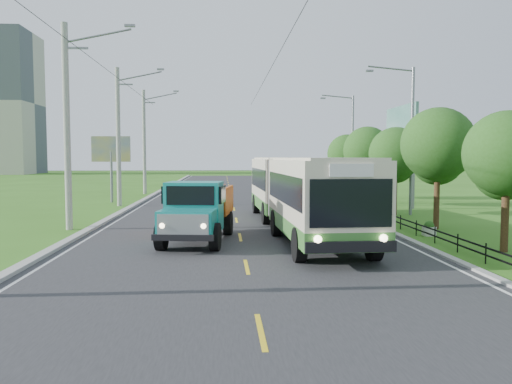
{
  "coord_description": "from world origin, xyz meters",
  "views": [
    {
      "loc": [
        -0.76,
        -15.9,
        3.56
      ],
      "look_at": [
        0.83,
        7.78,
        1.9
      ],
      "focal_mm": 35.0,
      "sensor_mm": 36.0,
      "label": 1
    }
  ],
  "objects": [
    {
      "name": "tree_third",
      "position": [
        9.86,
        8.14,
        3.99
      ],
      "size": [
        3.6,
        3.62,
        6.0
      ],
      "color": "#382314",
      "rests_on": "ground"
    },
    {
      "name": "edge_line_right",
      "position": [
        6.65,
        20.0,
        0.02
      ],
      "size": [
        0.12,
        120.0,
        0.0
      ],
      "primitive_type": "cube",
      "color": "silver",
      "rests_on": "road"
    },
    {
      "name": "bus",
      "position": [
        2.88,
        7.99,
        2.07
      ],
      "size": [
        3.47,
        17.95,
        3.45
      ],
      "rotation": [
        0.0,
        0.0,
        0.03
      ],
      "color": "#3B7A30",
      "rests_on": "ground"
    },
    {
      "name": "pole_near",
      "position": [
        -8.26,
        9.0,
        5.09
      ],
      "size": [
        3.51,
        0.32,
        10.0
      ],
      "color": "gray",
      "rests_on": "ground"
    },
    {
      "name": "planter_near",
      "position": [
        8.6,
        6.0,
        0.29
      ],
      "size": [
        0.64,
        0.64,
        0.67
      ],
      "color": "silver",
      "rests_on": "ground"
    },
    {
      "name": "ground",
      "position": [
        0.0,
        0.0,
        0.0
      ],
      "size": [
        240.0,
        240.0,
        0.0
      ],
      "primitive_type": "plane",
      "color": "#316618",
      "rests_on": "ground"
    },
    {
      "name": "tree_fourth",
      "position": [
        9.86,
        14.14,
        3.59
      ],
      "size": [
        3.24,
        3.31,
        5.4
      ],
      "color": "#382314",
      "rests_on": "ground"
    },
    {
      "name": "billboard_left",
      "position": [
        -9.5,
        24.0,
        3.87
      ],
      "size": [
        3.0,
        0.2,
        5.2
      ],
      "color": "slate",
      "rests_on": "ground"
    },
    {
      "name": "road",
      "position": [
        0.0,
        20.0,
        0.01
      ],
      "size": [
        14.0,
        120.0,
        0.02
      ],
      "primitive_type": "cube",
      "color": "#28282B",
      "rests_on": "ground"
    },
    {
      "name": "railing_right",
      "position": [
        8.0,
        14.0,
        0.3
      ],
      "size": [
        0.04,
        40.0,
        0.6
      ],
      "primitive_type": "cube",
      "color": "black",
      "rests_on": "ground"
    },
    {
      "name": "edge_line_left",
      "position": [
        -6.65,
        20.0,
        0.02
      ],
      "size": [
        0.12,
        120.0,
        0.0
      ],
      "primitive_type": "cube",
      "color": "silver",
      "rests_on": "road"
    },
    {
      "name": "planter_mid",
      "position": [
        8.6,
        14.0,
        0.29
      ],
      "size": [
        0.64,
        0.64,
        0.67
      ],
      "color": "silver",
      "rests_on": "ground"
    },
    {
      "name": "tree_second",
      "position": [
        9.86,
        2.14,
        3.52
      ],
      "size": [
        3.18,
        3.26,
        5.3
      ],
      "color": "#382314",
      "rests_on": "ground"
    },
    {
      "name": "centre_dash",
      "position": [
        0.0,
        0.0,
        0.02
      ],
      "size": [
        0.12,
        2.2,
        0.0
      ],
      "primitive_type": "cube",
      "color": "yellow",
      "rests_on": "road"
    },
    {
      "name": "pole_far",
      "position": [
        -8.26,
        33.0,
        5.09
      ],
      "size": [
        3.51,
        0.32,
        10.0
      ],
      "color": "gray",
      "rests_on": "ground"
    },
    {
      "name": "curb_right",
      "position": [
        7.15,
        20.0,
        0.05
      ],
      "size": [
        0.3,
        120.0,
        0.1
      ],
      "primitive_type": "cube",
      "color": "#9E9E99",
      "rests_on": "ground"
    },
    {
      "name": "billboard_right",
      "position": [
        12.3,
        20.0,
        5.34
      ],
      "size": [
        0.24,
        6.0,
        7.3
      ],
      "color": "slate",
      "rests_on": "ground"
    },
    {
      "name": "streetlight_mid",
      "position": [
        10.64,
        14.0,
        4.9
      ],
      "size": [
        3.02,
        0.2,
        9.07
      ],
      "color": "slate",
      "rests_on": "ground"
    },
    {
      "name": "curb_left",
      "position": [
        -7.2,
        20.0,
        0.07
      ],
      "size": [
        0.4,
        120.0,
        0.15
      ],
      "primitive_type": "cube",
      "color": "#9E9E99",
      "rests_on": "ground"
    },
    {
      "name": "planter_far",
      "position": [
        8.6,
        22.0,
        0.29
      ],
      "size": [
        0.64,
        0.64,
        0.67
      ],
      "color": "silver",
      "rests_on": "ground"
    },
    {
      "name": "pole_mid",
      "position": [
        -8.26,
        21.0,
        5.09
      ],
      "size": [
        3.51,
        0.32,
        10.0
      ],
      "color": "gray",
      "rests_on": "ground"
    },
    {
      "name": "dump_truck",
      "position": [
        -1.8,
        5.1,
        1.45
      ],
      "size": [
        3.1,
        6.36,
        2.57
      ],
      "rotation": [
        0.0,
        0.0,
        -0.14
      ],
      "color": "teal",
      "rests_on": "ground"
    },
    {
      "name": "tree_fifth",
      "position": [
        9.86,
        20.14,
        3.85
      ],
      "size": [
        3.48,
        3.52,
        5.8
      ],
      "color": "#382314",
      "rests_on": "ground"
    },
    {
      "name": "streetlight_far",
      "position": [
        10.64,
        28.0,
        4.9
      ],
      "size": [
        3.02,
        0.2,
        9.07
      ],
      "color": "slate",
      "rests_on": "ground"
    },
    {
      "name": "tree_back",
      "position": [
        9.86,
        26.14,
        3.65
      ],
      "size": [
        3.3,
        3.36,
        5.5
      ],
      "color": "#382314",
      "rests_on": "ground"
    }
  ]
}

